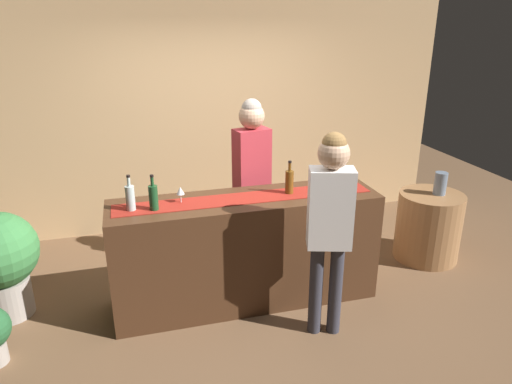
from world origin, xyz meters
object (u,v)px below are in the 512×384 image
wine_bottle_amber (289,182)px  wine_glass_mid_counter (180,191)px  wine_bottle_clear (130,197)px  customer_sipping (330,215)px  wine_glass_near_customer (347,176)px  round_side_table (428,226)px  vase_on_side_table (440,183)px  potted_plant_tall (0,258)px  bartender (252,167)px  wine_bottle_green (153,197)px  wine_glass_far_end (326,179)px

wine_bottle_amber → wine_glass_mid_counter: (-0.96, 0.03, -0.01)m
wine_bottle_clear → customer_sipping: size_ratio=0.18×
wine_bottle_clear → wine_glass_near_customer: size_ratio=2.10×
wine_bottle_clear → round_side_table: (3.07, 0.29, -0.76)m
wine_bottle_amber → vase_on_side_table: wine_bottle_amber is taller
wine_glass_near_customer → potted_plant_tall: bearing=174.7°
customer_sipping → round_side_table: size_ratio=2.31×
vase_on_side_table → bartender: bearing=170.6°
potted_plant_tall → wine_glass_mid_counter: bearing=-10.5°
round_side_table → customer_sipping: bearing=-150.3°
wine_bottle_green → customer_sipping: (1.29, -0.58, -0.07)m
wine_glass_far_end → potted_plant_tall: 2.91m
wine_glass_far_end → bartender: size_ratio=0.08×
wine_glass_near_customer → wine_glass_far_end: same height
bartender → customer_sipping: (0.29, -1.22, -0.05)m
customer_sipping → wine_bottle_green: bearing=172.7°
bartender → wine_glass_far_end: bearing=119.5°
vase_on_side_table → potted_plant_tall: 4.27m
round_side_table → bartender: bearing=170.7°
wine_bottle_green → wine_glass_near_customer: bearing=3.3°
wine_bottle_clear → bartender: bearing=26.8°
wine_glass_mid_counter → potted_plant_tall: size_ratio=0.15×
vase_on_side_table → customer_sipping: bearing=-151.7°
wine_glass_mid_counter → customer_sipping: customer_sipping is taller
wine_bottle_green → bartender: bearing=32.7°
wine_bottle_amber → customer_sipping: bearing=-81.0°
round_side_table → potted_plant_tall: size_ratio=0.77×
bartender → vase_on_side_table: bartender is taller
round_side_table → vase_on_side_table: 0.49m
customer_sipping → wine_glass_mid_counter: bearing=164.2°
wine_glass_near_customer → vase_on_side_table: bearing=10.1°
wine_glass_mid_counter → vase_on_side_table: 2.74m
wine_bottle_clear → wine_glass_near_customer: 1.94m
wine_bottle_amber → wine_glass_mid_counter: bearing=178.1°
customer_sipping → potted_plant_tall: size_ratio=1.78×
wine_bottle_clear → vase_on_side_table: (3.13, 0.27, -0.27)m
wine_bottle_amber → wine_glass_far_end: (0.35, -0.01, -0.01)m
wine_glass_mid_counter → wine_glass_far_end: size_ratio=1.00×
wine_bottle_green → potted_plant_tall: 1.48m
wine_bottle_amber → wine_glass_near_customer: (0.58, 0.03, -0.01)m
round_side_table → potted_plant_tall: (-4.19, 0.06, 0.19)m
wine_glass_near_customer → customer_sipping: customer_sipping is taller
wine_bottle_clear → bartender: size_ratio=0.17×
wine_bottle_green → wine_glass_far_end: size_ratio=2.10×
wine_bottle_clear → wine_glass_far_end: 1.71m
wine_bottle_clear → potted_plant_tall: wine_bottle_clear is taller
wine_glass_near_customer → wine_bottle_green: bearing=-176.7°
bartender → round_side_table: 2.06m
wine_bottle_amber → wine_glass_near_customer: size_ratio=2.10×
wine_bottle_green → wine_glass_near_customer: (1.76, 0.10, -0.01)m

